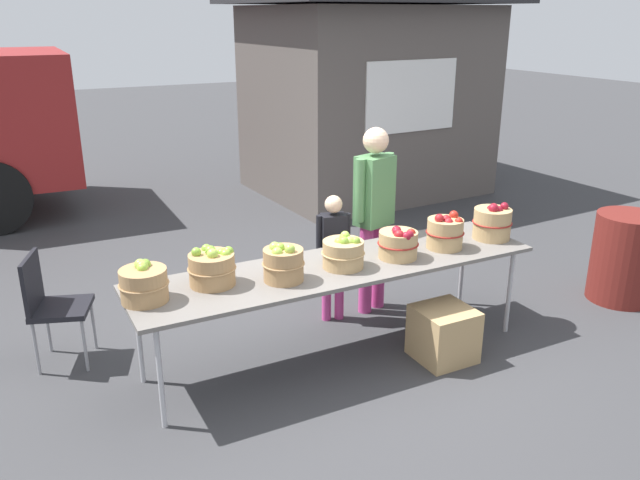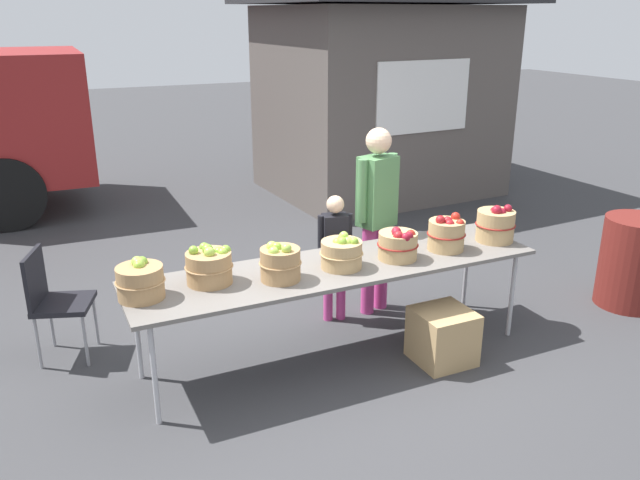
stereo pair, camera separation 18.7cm
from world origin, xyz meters
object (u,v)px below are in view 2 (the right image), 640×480
(folding_chair, at_px, (53,296))
(apple_basket_green_3, at_px, (342,253))
(apple_basket_green_1, at_px, (209,266))
(apple_basket_red_0, at_px, (398,245))
(apple_basket_green_2, at_px, (280,263))
(apple_basket_red_2, at_px, (496,225))
(vendor_adult, at_px, (377,207))
(apple_basket_green_0, at_px, (140,281))
(market_table, at_px, (337,269))
(produce_crate, at_px, (443,336))
(apple_basket_red_1, at_px, (447,234))
(child_customer, at_px, (335,248))
(trash_barrel, at_px, (633,262))

(folding_chair, bearing_deg, apple_basket_green_3, -96.51)
(apple_basket_green_1, height_order, apple_basket_red_0, apple_basket_green_1)
(apple_basket_green_2, xyz_separation_m, apple_basket_red_2, (1.88, 0.02, 0.01))
(apple_basket_green_3, bearing_deg, vendor_adult, 44.34)
(apple_basket_green_3, bearing_deg, apple_basket_green_1, 172.13)
(apple_basket_green_2, bearing_deg, apple_basket_red_0, -0.02)
(apple_basket_green_0, bearing_deg, market_table, -1.03)
(produce_crate, bearing_deg, market_table, 149.26)
(apple_basket_red_1, bearing_deg, market_table, 176.10)
(apple_basket_green_2, height_order, apple_basket_red_1, apple_basket_red_1)
(market_table, height_order, apple_basket_green_2, apple_basket_green_2)
(apple_basket_red_1, bearing_deg, apple_basket_red_2, 0.79)
(apple_basket_green_0, relative_size, apple_basket_green_2, 1.08)
(apple_basket_green_0, height_order, folding_chair, apple_basket_green_0)
(market_table, bearing_deg, apple_basket_red_2, -2.28)
(market_table, bearing_deg, apple_basket_green_3, -79.03)
(apple_basket_green_0, distance_m, vendor_adult, 2.15)
(apple_basket_green_3, bearing_deg, apple_basket_red_2, -0.17)
(folding_chair, bearing_deg, market_table, -95.36)
(apple_basket_green_0, bearing_deg, apple_basket_green_2, -6.30)
(apple_basket_green_3, height_order, produce_crate, apple_basket_green_3)
(apple_basket_green_2, distance_m, produce_crate, 1.39)
(apple_basket_green_0, distance_m, apple_basket_red_1, 2.33)
(apple_basket_red_2, distance_m, folding_chair, 3.49)
(apple_basket_red_0, distance_m, child_customer, 0.71)
(apple_basket_green_2, bearing_deg, trash_barrel, -3.59)
(apple_basket_green_0, xyz_separation_m, apple_basket_red_2, (2.82, -0.08, 0.02))
(vendor_adult, bearing_deg, apple_basket_red_2, 123.33)
(child_customer, distance_m, produce_crate, 1.15)
(apple_basket_red_1, bearing_deg, produce_crate, -123.53)
(apple_basket_green_0, height_order, apple_basket_green_3, apple_basket_green_0)
(apple_basket_red_1, bearing_deg, apple_basket_red_0, -178.10)
(apple_basket_red_2, distance_m, produce_crate, 1.05)
(apple_basket_red_2, relative_size, trash_barrel, 0.40)
(folding_chair, bearing_deg, produce_crate, -97.08)
(apple_basket_green_0, bearing_deg, trash_barrel, -4.19)
(apple_basket_green_0, distance_m, apple_basket_red_2, 2.82)
(apple_basket_green_0, bearing_deg, apple_basket_red_0, -3.13)
(apple_basket_green_3, bearing_deg, apple_basket_red_1, -0.69)
(apple_basket_red_0, xyz_separation_m, folding_chair, (-2.41, 0.96, -0.36))
(apple_basket_green_2, xyz_separation_m, child_customer, (0.74, 0.64, -0.22))
(vendor_adult, height_order, folding_chair, vendor_adult)
(apple_basket_red_0, bearing_deg, market_table, 170.66)
(apple_basket_red_1, distance_m, apple_basket_red_2, 0.48)
(market_table, height_order, apple_basket_red_1, apple_basket_red_1)
(apple_basket_green_2, bearing_deg, produce_crate, -15.88)
(apple_basket_red_1, distance_m, folding_chair, 3.03)
(apple_basket_red_1, bearing_deg, apple_basket_green_3, 179.31)
(apple_basket_green_1, relative_size, apple_basket_red_1, 1.10)
(child_customer, bearing_deg, folding_chair, 5.72)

